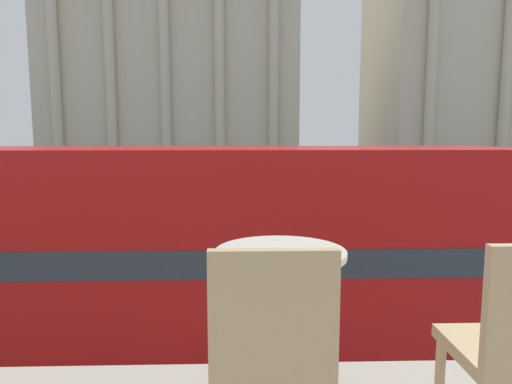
# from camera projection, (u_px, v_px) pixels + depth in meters

# --- Properties ---
(double_decker_bus) EXTENTS (10.43, 2.67, 4.30)m
(double_decker_bus) POSITION_uv_depth(u_px,v_px,m) (211.00, 257.00, 8.03)
(double_decker_bus) COLOR black
(double_decker_bus) RESTS_ON ground_plane
(cafe_dining_table) EXTENTS (0.60, 0.60, 0.73)m
(cafe_dining_table) POSITION_uv_depth(u_px,v_px,m) (280.00, 291.00, 2.10)
(cafe_dining_table) COLOR #2D2D30
(cafe_dining_table) RESTS_ON cafe_floor_slab
(cafe_chair_0) EXTENTS (0.40, 0.40, 0.91)m
(cafe_chair_0) POSITION_uv_depth(u_px,v_px,m) (271.00, 356.00, 1.53)
(cafe_chair_0) COLOR tan
(cafe_chair_0) RESTS_ON cafe_floor_slab
(plaza_building_left) EXTENTS (25.30, 16.46, 26.33)m
(plaza_building_left) POSITION_uv_depth(u_px,v_px,m) (177.00, 53.00, 48.85)
(plaza_building_left) COLOR beige
(plaza_building_left) RESTS_ON ground_plane
(plaza_building_right) EXTENTS (26.39, 15.91, 23.46)m
(plaza_building_right) POSITION_uv_depth(u_px,v_px,m) (498.00, 66.00, 48.64)
(plaza_building_right) COLOR beige
(plaza_building_right) RESTS_ON ground_plane
(traffic_light_near) EXTENTS (0.42, 0.24, 3.61)m
(traffic_light_near) POSITION_uv_depth(u_px,v_px,m) (119.00, 220.00, 11.60)
(traffic_light_near) COLOR black
(traffic_light_near) RESTS_ON ground_plane
(traffic_light_mid) EXTENTS (0.42, 0.24, 4.05)m
(traffic_light_mid) POSITION_uv_depth(u_px,v_px,m) (96.00, 180.00, 19.19)
(traffic_light_mid) COLOR black
(traffic_light_mid) RESTS_ON ground_plane
(traffic_light_far) EXTENTS (0.42, 0.24, 3.48)m
(traffic_light_far) POSITION_uv_depth(u_px,v_px,m) (331.00, 171.00, 28.22)
(traffic_light_far) COLOR black
(traffic_light_far) RESTS_ON ground_plane
(pedestrian_blue) EXTENTS (0.32, 0.32, 1.72)m
(pedestrian_blue) POSITION_uv_depth(u_px,v_px,m) (217.00, 213.00, 20.62)
(pedestrian_blue) COLOR #282B33
(pedestrian_blue) RESTS_ON ground_plane
(pedestrian_yellow) EXTENTS (0.32, 0.32, 1.80)m
(pedestrian_yellow) POSITION_uv_depth(u_px,v_px,m) (342.00, 214.00, 20.02)
(pedestrian_yellow) COLOR #282B33
(pedestrian_yellow) RESTS_ON ground_plane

